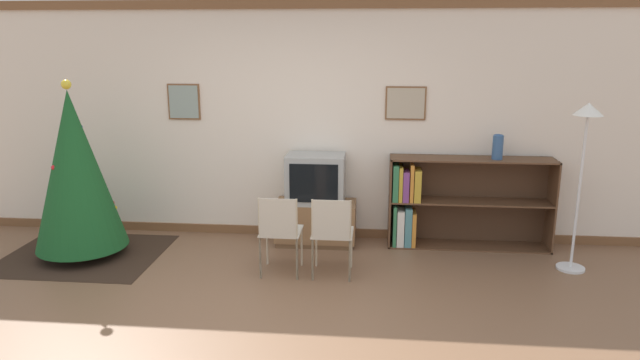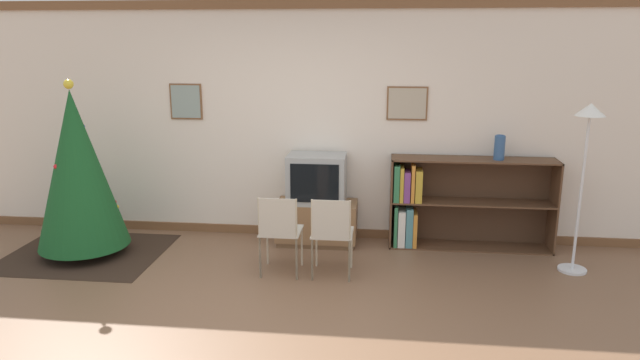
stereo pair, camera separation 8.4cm
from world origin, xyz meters
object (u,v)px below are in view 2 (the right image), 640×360
at_px(television, 317,179).
at_px(tv_console, 317,222).
at_px(vase, 499,147).
at_px(christmas_tree, 78,170).
at_px(folding_chair_right, 332,232).
at_px(folding_chair_left, 280,230).
at_px(standing_lamp, 586,144).
at_px(bookshelf, 443,204).

bearing_deg(television, tv_console, 90.00).
distance_m(television, vase, 2.01).
relative_size(christmas_tree, television, 2.91).
bearing_deg(folding_chair_right, television, 105.12).
bearing_deg(folding_chair_left, folding_chair_right, 0.00).
xyz_separation_m(christmas_tree, folding_chair_right, (2.72, -0.33, -0.47)).
bearing_deg(folding_chair_left, standing_lamp, 8.41).
relative_size(tv_console, standing_lamp, 0.53).
distance_m(folding_chair_left, bookshelf, 1.95).
bearing_deg(television, folding_chair_left, -105.12).
distance_m(folding_chair_left, folding_chair_right, 0.51).
height_order(folding_chair_right, bookshelf, bookshelf).
bearing_deg(folding_chair_right, christmas_tree, 173.11).
distance_m(folding_chair_right, standing_lamp, 2.59).
bearing_deg(standing_lamp, vase, 141.86).
xyz_separation_m(christmas_tree, vase, (4.44, 0.65, 0.21)).
height_order(folding_chair_left, bookshelf, bookshelf).
xyz_separation_m(folding_chair_right, bookshelf, (1.15, 1.02, 0.02)).
relative_size(christmas_tree, tv_console, 2.07).
height_order(christmas_tree, folding_chair_right, christmas_tree).
xyz_separation_m(folding_chair_left, vase, (2.23, 0.98, 0.68)).
distance_m(christmas_tree, folding_chair_left, 2.28).
distance_m(television, folding_chair_right, 1.02).
bearing_deg(tv_console, bookshelf, 2.67).
relative_size(christmas_tree, bookshelf, 1.05).
height_order(tv_console, vase, vase).
xyz_separation_m(tv_console, folding_chair_right, (0.26, -0.95, 0.23)).
distance_m(bookshelf, vase, 0.87).
height_order(bookshelf, standing_lamp, standing_lamp).
xyz_separation_m(bookshelf, standing_lamp, (1.26, -0.58, 0.81)).
distance_m(tv_console, vase, 2.17).
xyz_separation_m(bookshelf, vase, (0.56, -0.03, 0.66)).
relative_size(television, folding_chair_right, 0.79).
height_order(christmas_tree, folding_chair_left, christmas_tree).
xyz_separation_m(folding_chair_left, folding_chair_right, (0.51, 0.00, 0.00)).
distance_m(tv_console, folding_chair_left, 1.01).
bearing_deg(folding_chair_left, bookshelf, 31.37).
bearing_deg(christmas_tree, standing_lamp, 1.15).
relative_size(tv_console, vase, 3.36).
relative_size(tv_console, bookshelf, 0.51).
relative_size(tv_console, folding_chair_left, 1.10).
bearing_deg(bookshelf, christmas_tree, -169.96).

